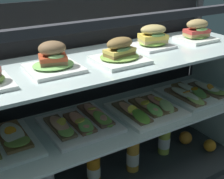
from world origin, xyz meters
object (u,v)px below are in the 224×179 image
Objects in this scene: open_sandwich_tray_right_of_center at (195,93)px; juice_bottle_back_left at (133,154)px; juice_bottle_front_left_end at (164,140)px; orange_fruit_beside_bottles at (186,138)px; plated_roll_sandwich_mid_left at (119,54)px; plated_roll_sandwich_center at (197,32)px; open_sandwich_tray_center at (147,109)px; juice_bottle_front_fourth at (94,169)px; open_sandwich_tray_mid_right at (80,123)px; plated_roll_sandwich_left_of_center at (153,38)px; orange_fruit_near_left_post at (210,145)px; plated_roll_sandwich_far_left at (53,61)px.

open_sandwich_tray_right_of_center is 1.25× the size of juice_bottle_back_left.
juice_bottle_front_left_end is 0.18m from orange_fruit_beside_bottles.
juice_bottle_front_left_end is 2.81× the size of orange_fruit_beside_bottles.
plated_roll_sandwich_mid_left is 0.54m from plated_roll_sandwich_center.
plated_roll_sandwich_mid_left is at bearing -169.17° from orange_fruit_beside_bottles.
open_sandwich_tray_center reaches higher than orange_fruit_beside_bottles.
plated_roll_sandwich_mid_left is 0.63m from juice_bottle_front_fourth.
open_sandwich_tray_right_of_center is at bearing -4.90° from juice_bottle_back_left.
orange_fruit_beside_bottles is (0.65, 0.02, -0.04)m from juice_bottle_front_fourth.
open_sandwich_tray_mid_right is at bearing 177.03° from open_sandwich_tray_right_of_center.
juice_bottle_back_left is (0.23, -0.02, 0.02)m from juice_bottle_front_fourth.
plated_roll_sandwich_center is 0.64m from juice_bottle_front_left_end.
plated_roll_sandwich_left_of_center is at bearing 164.88° from open_sandwich_tray_right_of_center.
juice_bottle_front_left_end is (0.25, 0.04, -0.01)m from juice_bottle_back_left.
plated_roll_sandwich_mid_left is at bearing 177.46° from orange_fruit_near_left_post.
plated_roll_sandwich_far_left is 0.65m from juice_bottle_front_fourth.
open_sandwich_tray_mid_right is 3.99× the size of orange_fruit_beside_bottles.
open_sandwich_tray_mid_right is (-0.70, -0.01, -0.32)m from plated_roll_sandwich_center.
orange_fruit_near_left_post is at bearing -6.77° from open_sandwich_tray_center.
juice_bottle_front_fourth is at bearing 175.19° from open_sandwich_tray_right_of_center.
orange_fruit_near_left_post is (0.79, -0.10, -0.34)m from open_sandwich_tray_mid_right.
open_sandwich_tray_center reaches higher than juice_bottle_front_left_end.
plated_roll_sandwich_mid_left is at bearing -44.07° from juice_bottle_front_fourth.
open_sandwich_tray_mid_right is 1.60× the size of juice_bottle_front_fourth.
open_sandwich_tray_right_of_center is 1.60× the size of juice_bottle_front_fourth.
plated_roll_sandwich_mid_left is 0.37m from open_sandwich_tray_center.
open_sandwich_tray_right_of_center reaches higher than orange_fruit_near_left_post.
juice_bottle_front_fourth is (-0.27, 0.06, -0.30)m from open_sandwich_tray_center.
open_sandwich_tray_mid_right is (0.12, 0.02, -0.32)m from plated_roll_sandwich_far_left.
open_sandwich_tray_center is 1.60× the size of juice_bottle_front_fourth.
plated_roll_sandwich_center is 2.20× the size of orange_fruit_beside_bottles.
plated_roll_sandwich_left_of_center is 0.54m from open_sandwich_tray_mid_right.
juice_bottle_back_left is (-0.04, 0.04, -0.28)m from open_sandwich_tray_center.
orange_fruit_near_left_post is (0.07, -0.14, -0.00)m from orange_fruit_beside_bottles.
open_sandwich_tray_mid_right is (-0.43, -0.03, -0.33)m from plated_roll_sandwich_left_of_center.
plated_roll_sandwich_mid_left is at bearing -172.03° from open_sandwich_tray_center.
open_sandwich_tray_mid_right is at bearing 179.52° from juice_bottle_back_left.
plated_roll_sandwich_left_of_center is 0.42m from open_sandwich_tray_right_of_center.
plated_roll_sandwich_center is 0.72m from juice_bottle_back_left.
plated_roll_sandwich_center is 0.88× the size of juice_bottle_front_fourth.
orange_fruit_near_left_post is at bearing -64.18° from orange_fruit_beside_bottles.
plated_roll_sandwich_far_left is 1.18× the size of plated_roll_sandwich_left_of_center.
plated_roll_sandwich_left_of_center is 0.68× the size of juice_bottle_back_left.
open_sandwich_tray_right_of_center is 0.47m from juice_bottle_back_left.
plated_roll_sandwich_left_of_center is 0.54× the size of open_sandwich_tray_mid_right.
juice_bottle_front_fourth is (-0.36, -0.02, -0.63)m from plated_roll_sandwich_left_of_center.
juice_bottle_front_fourth is (-0.09, 0.09, -0.62)m from plated_roll_sandwich_mid_left.
juice_bottle_front_left_end is at bearing 1.97° from juice_bottle_front_fourth.
plated_roll_sandwich_left_of_center is at bearing 175.73° from plated_roll_sandwich_center.
orange_fruit_near_left_post is (0.49, -0.10, -0.06)m from juice_bottle_back_left.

